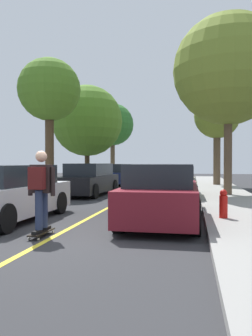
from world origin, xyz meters
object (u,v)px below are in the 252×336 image
object	(u,v)px
street_tree_left_nearest	(49,91)
street_tree_left_far	(113,125)
parked_car_left_nearest	(5,193)
street_tree_left_near	(87,121)
parked_car_right_near	(174,182)
parked_car_left_farthest	(136,172)
parked_car_right_nearest	(162,193)
street_tree_right_nearest	(228,70)
street_tree_right_near	(217,117)
skateboarder	(41,186)
fire_hydrant	(223,204)
parked_car_left_far	(120,175)
skateboard	(42,232)
parked_car_left_near	(89,180)

from	to	relation	value
street_tree_left_nearest	street_tree_left_far	size ratio (longest dim) A/B	0.99
street_tree_left_far	parked_car_left_nearest	bearing A→B (deg)	-83.97
street_tree_left_near	parked_car_right_near	bearing A→B (deg)	-50.85
parked_car_left_farthest	parked_car_right_nearest	distance (m)	20.10
parked_car_left_nearest	street_tree_left_nearest	size ratio (longest dim) A/B	0.65
parked_car_right_near	street_tree_left_nearest	size ratio (longest dim) A/B	0.63
street_tree_right_nearest	street_tree_right_near	world-z (taller)	street_tree_right_nearest
street_tree_left_far	skateboarder	world-z (taller)	street_tree_left_far
parked_car_right_near	fire_hydrant	bearing A→B (deg)	-74.77
parked_car_left_far	street_tree_left_far	world-z (taller)	street_tree_left_far
parked_car_right_near	parked_car_right_nearest	bearing A→B (deg)	-90.00
street_tree_left_nearest	skateboard	size ratio (longest dim) A/B	7.76
parked_car_right_near	street_tree_right_nearest	xyz separation A→B (m)	(2.23, 0.87, 4.76)
parked_car_left_nearest	street_tree_right_near	size ratio (longest dim) A/B	0.75
parked_car_left_farthest	skateboarder	distance (m)	22.04
street_tree_left_near	skateboarder	world-z (taller)	street_tree_left_near
skateboard	street_tree_right_near	bearing A→B (deg)	73.60
street_tree_left_far	skateboard	world-z (taller)	street_tree_left_far
parked_car_left_near	street_tree_right_near	xyz separation A→B (m)	(6.21, 6.59, 3.64)
parked_car_right_nearest	street_tree_left_nearest	bearing A→B (deg)	131.35
street_tree_right_nearest	skateboard	bearing A→B (deg)	-117.51
parked_car_right_nearest	skateboarder	world-z (taller)	skateboarder
street_tree_left_nearest	fire_hydrant	size ratio (longest dim) A/B	9.32
street_tree_left_near	skateboard	size ratio (longest dim) A/B	7.79
parked_car_left_nearest	street_tree_left_near	size ratio (longest dim) A/B	0.65
parked_car_left_farthest	fire_hydrant	distance (m)	20.47
parked_car_left_near	parked_car_left_farthest	bearing A→B (deg)	90.01
street_tree_left_far	street_tree_left_near	bearing A→B (deg)	-90.00
parked_car_left_near	parked_car_left_far	size ratio (longest dim) A/B	1.13
street_tree_left_near	street_tree_left_far	xyz separation A→B (m)	(0.00, 7.35, 0.56)
parked_car_left_farthest	street_tree_right_near	bearing A→B (deg)	-47.31
street_tree_left_far	skateboarder	distance (m)	23.40
street_tree_right_near	parked_car_left_nearest	bearing A→B (deg)	-114.46
street_tree_left_nearest	street_tree_right_nearest	size ratio (longest dim) A/B	0.85
parked_car_left_near	skateboard	world-z (taller)	parked_car_left_near
parked_car_left_nearest	street_tree_left_far	size ratio (longest dim) A/B	0.64
street_tree_right_nearest	street_tree_left_nearest	bearing A→B (deg)	175.25
skateboard	parked_car_left_near	bearing A→B (deg)	101.40
parked_car_left_near	street_tree_right_nearest	size ratio (longest dim) A/B	0.60
parked_car_left_far	parked_car_left_farthest	world-z (taller)	parked_car_left_far
parked_car_left_far	street_tree_left_far	xyz separation A→B (m)	(-2.23, 7.05, 4.16)
parked_car_right_near	street_tree_left_nearest	xyz separation A→B (m)	(-6.21, 1.57, 4.37)
street_tree_right_near	parked_car_left_farthest	bearing A→B (deg)	132.69
parked_car_left_nearest	street_tree_left_nearest	bearing A→B (deg)	106.08
skateboarder	parked_car_left_farthest	bearing A→B (deg)	94.52
parked_car_left_near	parked_car_right_nearest	distance (m)	7.52
parked_car_left_far	street_tree_left_near	distance (m)	4.25
parked_car_left_nearest	parked_car_left_near	distance (m)	7.07
street_tree_left_near	fire_hydrant	distance (m)	15.71
parked_car_left_farthest	parked_car_right_near	distance (m)	14.76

